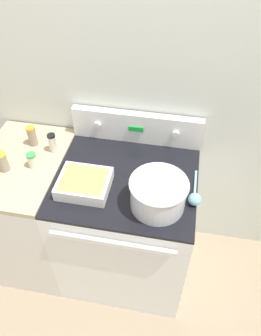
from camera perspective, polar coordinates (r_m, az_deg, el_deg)
ground_plane at (r=2.38m, az=-2.29°, el=-23.13°), size 12.00×12.00×0.00m
kitchen_wall at (r=1.88m, az=1.52°, el=14.18°), size 8.00×0.05×2.50m
stove_range at (r=2.15m, az=-0.62°, el=-10.01°), size 0.78×0.73×0.90m
control_panel at (r=1.97m, az=1.09°, el=7.08°), size 0.78×0.07×0.20m
side_counter at (r=2.30m, az=-16.28°, el=-7.16°), size 0.48×0.70×0.92m
mixing_bowl at (r=1.61m, az=4.86°, el=-4.34°), size 0.29×0.29×0.16m
casserole_dish at (r=1.73m, az=-8.07°, el=-2.60°), size 0.27×0.23×0.07m
ladle at (r=1.69m, az=11.13°, el=-5.06°), size 0.07×0.26×0.07m
spice_jar_black_cap at (r=1.95m, az=-13.43°, el=4.29°), size 0.05×0.05×0.12m
spice_jar_green_cap at (r=1.89m, az=-16.75°, el=1.31°), size 0.05×0.05×0.09m
spice_jar_orange_cap at (r=2.03m, az=-16.76°, el=5.37°), size 0.05×0.05×0.13m
spice_jar_yellow_cap at (r=1.91m, az=-21.42°, el=1.07°), size 0.06×0.06×0.12m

